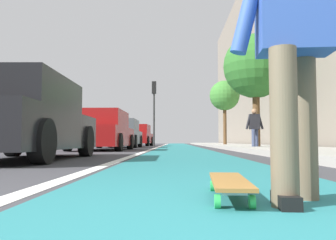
# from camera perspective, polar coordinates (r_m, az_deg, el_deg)

# --- Properties ---
(ground_plane) EXTENTS (80.00, 80.00, 0.00)m
(ground_plane) POSITION_cam_1_polar(r_m,az_deg,el_deg) (10.97, 2.46, -5.29)
(ground_plane) COLOR #38383D
(bike_lane_paint) EXTENTS (56.00, 2.14, 0.00)m
(bike_lane_paint) POSITION_cam_1_polar(r_m,az_deg,el_deg) (24.97, 1.74, -4.31)
(bike_lane_paint) COLOR #237075
(bike_lane_paint) RESTS_ON ground
(lane_stripe_white) EXTENTS (52.00, 0.16, 0.01)m
(lane_stripe_white) POSITION_cam_1_polar(r_m,az_deg,el_deg) (20.99, -1.49, -4.45)
(lane_stripe_white) COLOR silver
(lane_stripe_white) RESTS_ON ground
(sidewalk_curb) EXTENTS (52.00, 3.20, 0.14)m
(sidewalk_curb) POSITION_cam_1_polar(r_m,az_deg,el_deg) (19.30, 11.95, -4.26)
(sidewalk_curb) COLOR #9E9B93
(sidewalk_curb) RESTS_ON ground
(building_facade) EXTENTS (40.00, 1.20, 12.94)m
(building_facade) POSITION_cam_1_polar(r_m,az_deg,el_deg) (24.52, 15.64, 11.08)
(building_facade) COLOR gray
(building_facade) RESTS_ON ground
(skateboard) EXTENTS (0.85, 0.26, 0.11)m
(skateboard) POSITION_cam_1_polar(r_m,az_deg,el_deg) (2.07, 10.11, -10.17)
(skateboard) COLOR green
(skateboard) RESTS_ON ground
(skater_person) EXTENTS (0.45, 0.72, 1.64)m
(skater_person) POSITION_cam_1_polar(r_m,az_deg,el_deg) (2.09, 20.19, 13.46)
(skater_person) COLOR brown
(skater_person) RESTS_ON ground
(parked_car_near) EXTENTS (4.30, 1.90, 1.50)m
(parked_car_near) POSITION_cam_1_polar(r_m,az_deg,el_deg) (6.82, -22.70, 0.00)
(parked_car_near) COLOR black
(parked_car_near) RESTS_ON ground
(parked_car_mid) EXTENTS (4.48, 1.97, 1.47)m
(parked_car_mid) POSITION_cam_1_polar(r_m,az_deg,el_deg) (13.11, -10.87, -1.89)
(parked_car_mid) COLOR maroon
(parked_car_mid) RESTS_ON ground
(parked_car_far) EXTENTS (4.52, 1.97, 1.49)m
(parked_car_far) POSITION_cam_1_polar(r_m,az_deg,el_deg) (18.56, -7.77, -2.32)
(parked_car_far) COLOR #4C5156
(parked_car_far) RESTS_ON ground
(parked_car_end) EXTENTS (4.17, 1.98, 1.50)m
(parked_car_end) POSITION_cam_1_polar(r_m,az_deg,el_deg) (24.46, -5.02, -2.61)
(parked_car_end) COLOR maroon
(parked_car_end) RESTS_ON ground
(traffic_light) EXTENTS (0.33, 0.28, 4.26)m
(traffic_light) POSITION_cam_1_polar(r_m,az_deg,el_deg) (22.56, -2.33, 3.09)
(traffic_light) COLOR #2D2D2D
(traffic_light) RESTS_ON ground
(street_tree_mid) EXTENTS (2.54, 2.54, 4.59)m
(street_tree_mid) POSITION_cam_1_polar(r_m,az_deg,el_deg) (14.22, 14.31, 8.57)
(street_tree_mid) COLOR brown
(street_tree_mid) RESTS_ON ground
(street_tree_far) EXTENTS (1.92, 1.92, 4.24)m
(street_tree_far) POSITION_cam_1_polar(r_m,az_deg,el_deg) (22.49, 9.36, 3.95)
(street_tree_far) COLOR brown
(street_tree_far) RESTS_ON ground
(pedestrian_distant) EXTENTS (0.44, 0.68, 1.57)m
(pedestrian_distant) POSITION_cam_1_polar(r_m,az_deg,el_deg) (13.35, 14.17, -1.02)
(pedestrian_distant) COLOR #384260
(pedestrian_distant) RESTS_ON ground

